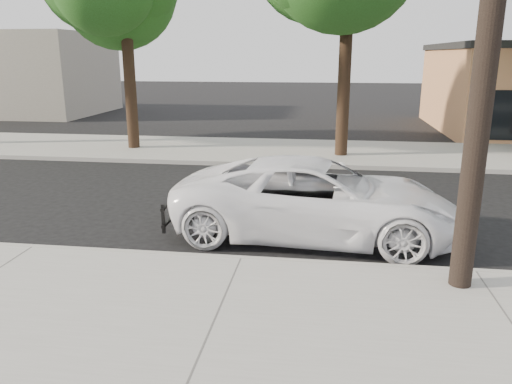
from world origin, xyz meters
TOP-DOWN VIEW (x-y plane):
  - ground at (0.00, 0.00)m, footprint 120.00×120.00m
  - near_sidewalk at (0.00, -4.30)m, footprint 90.00×4.40m
  - far_sidewalk at (0.00, 8.50)m, footprint 90.00×5.00m
  - curb_near at (0.00, -2.10)m, footprint 90.00×0.12m
  - police_cruiser at (1.29, -0.40)m, footprint 5.95×3.05m

SIDE VIEW (x-z plane):
  - ground at x=0.00m, z-range 0.00..0.00m
  - near_sidewalk at x=0.00m, z-range 0.00..0.15m
  - far_sidewalk at x=0.00m, z-range 0.00..0.15m
  - curb_near at x=0.00m, z-range -0.01..0.15m
  - police_cruiser at x=1.29m, z-range 0.00..1.61m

